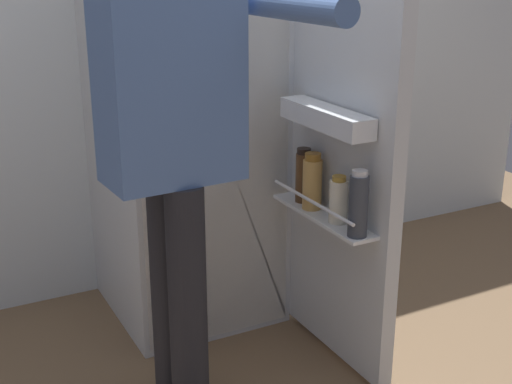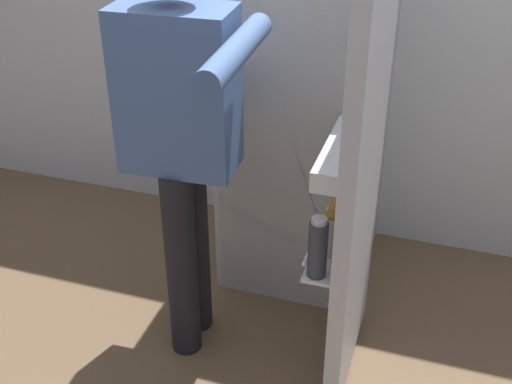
% 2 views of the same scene
% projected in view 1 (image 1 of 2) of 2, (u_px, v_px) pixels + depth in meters
% --- Properties ---
extents(ground_plane, '(5.41, 5.41, 0.00)m').
position_uv_depth(ground_plane, '(250.00, 370.00, 2.55)').
color(ground_plane, brown).
extents(refrigerator, '(0.68, 1.25, 1.71)m').
position_uv_depth(refrigerator, '(194.00, 113.00, 2.72)').
color(refrigerator, silver).
rests_on(refrigerator, ground_plane).
extents(person, '(0.54, 0.69, 1.61)m').
position_uv_depth(person, '(175.00, 128.00, 2.05)').
color(person, black).
rests_on(person, ground_plane).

